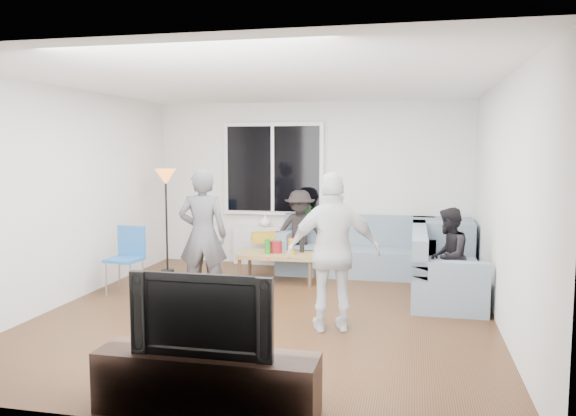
% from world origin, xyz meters
% --- Properties ---
extents(floor, '(5.00, 5.50, 0.04)m').
position_xyz_m(floor, '(0.00, 0.00, -0.02)').
color(floor, '#56351C').
rests_on(floor, ground).
extents(ceiling, '(5.00, 5.50, 0.04)m').
position_xyz_m(ceiling, '(0.00, 0.00, 2.62)').
color(ceiling, white).
rests_on(ceiling, ground).
extents(wall_back, '(5.00, 0.04, 2.60)m').
position_xyz_m(wall_back, '(0.00, 2.77, 1.30)').
color(wall_back, silver).
rests_on(wall_back, ground).
extents(wall_front, '(5.00, 0.04, 2.60)m').
position_xyz_m(wall_front, '(0.00, -2.77, 1.30)').
color(wall_front, silver).
rests_on(wall_front, ground).
extents(wall_left, '(0.04, 5.50, 2.60)m').
position_xyz_m(wall_left, '(-2.52, 0.00, 1.30)').
color(wall_left, silver).
rests_on(wall_left, ground).
extents(wall_right, '(0.04, 5.50, 2.60)m').
position_xyz_m(wall_right, '(2.52, 0.00, 1.30)').
color(wall_right, silver).
rests_on(wall_right, ground).
extents(window_frame, '(1.62, 0.06, 1.47)m').
position_xyz_m(window_frame, '(-0.60, 2.69, 1.55)').
color(window_frame, white).
rests_on(window_frame, wall_back).
extents(window_glass, '(1.50, 0.02, 1.35)m').
position_xyz_m(window_glass, '(-0.60, 2.65, 1.55)').
color(window_glass, black).
rests_on(window_glass, window_frame).
extents(window_mullion, '(0.05, 0.03, 1.35)m').
position_xyz_m(window_mullion, '(-0.60, 2.64, 1.55)').
color(window_mullion, white).
rests_on(window_mullion, window_frame).
extents(radiator, '(1.30, 0.12, 0.62)m').
position_xyz_m(radiator, '(-0.60, 2.65, 0.31)').
color(radiator, silver).
rests_on(radiator, floor).
extents(potted_plant, '(0.26, 0.23, 0.40)m').
position_xyz_m(potted_plant, '(-0.07, 2.62, 0.82)').
color(potted_plant, '#2E6327').
rests_on(potted_plant, radiator).
extents(vase, '(0.22, 0.22, 0.19)m').
position_xyz_m(vase, '(-0.72, 2.62, 0.72)').
color(vase, white).
rests_on(vase, radiator).
extents(sofa_back_section, '(2.30, 0.85, 0.85)m').
position_xyz_m(sofa_back_section, '(0.77, 2.27, 0.42)').
color(sofa_back_section, slate).
rests_on(sofa_back_section, floor).
extents(sofa_right_section, '(2.00, 0.85, 0.85)m').
position_xyz_m(sofa_right_section, '(2.02, 1.23, 0.42)').
color(sofa_right_section, slate).
rests_on(sofa_right_section, floor).
extents(sofa_corner, '(0.85, 0.85, 0.85)m').
position_xyz_m(sofa_corner, '(2.02, 2.27, 0.42)').
color(sofa_corner, slate).
rests_on(sofa_corner, floor).
extents(cushion_yellow, '(0.46, 0.42, 0.14)m').
position_xyz_m(cushion_yellow, '(-0.64, 2.25, 0.51)').
color(cushion_yellow, gold).
rests_on(cushion_yellow, sofa_back_section).
extents(cushion_red, '(0.43, 0.39, 0.13)m').
position_xyz_m(cushion_red, '(-0.36, 2.33, 0.51)').
color(cushion_red, maroon).
rests_on(cushion_red, sofa_back_section).
extents(coffee_table, '(1.12, 0.63, 0.40)m').
position_xyz_m(coffee_table, '(-0.26, 1.59, 0.20)').
color(coffee_table, '#9C794B').
rests_on(coffee_table, floor).
extents(pitcher, '(0.17, 0.17, 0.17)m').
position_xyz_m(pitcher, '(-0.29, 1.59, 0.49)').
color(pitcher, maroon).
rests_on(pitcher, coffee_table).
extents(side_chair, '(0.44, 0.44, 0.86)m').
position_xyz_m(side_chair, '(-2.05, 0.48, 0.43)').
color(side_chair, '#2864AE').
rests_on(side_chair, floor).
extents(floor_lamp, '(0.32, 0.32, 1.56)m').
position_xyz_m(floor_lamp, '(-2.05, 1.80, 0.78)').
color(floor_lamp, orange).
rests_on(floor_lamp, floor).
extents(player_left, '(0.66, 0.49, 1.63)m').
position_xyz_m(player_left, '(-0.92, 0.37, 0.82)').
color(player_left, '#47484C').
rests_on(player_left, floor).
extents(player_right, '(1.03, 0.65, 1.64)m').
position_xyz_m(player_right, '(0.81, -0.46, 0.82)').
color(player_right, silver).
rests_on(player_right, floor).
extents(spectator_right, '(0.57, 0.67, 1.18)m').
position_xyz_m(spectator_right, '(2.02, 0.78, 0.59)').
color(spectator_right, black).
rests_on(spectator_right, floor).
extents(spectator_back, '(0.91, 0.69, 1.24)m').
position_xyz_m(spectator_back, '(-0.09, 2.30, 0.62)').
color(spectator_back, black).
rests_on(spectator_back, floor).
extents(tv_console, '(1.60, 0.40, 0.44)m').
position_xyz_m(tv_console, '(0.19, -2.50, 0.22)').
color(tv_console, '#301F18').
rests_on(tv_console, floor).
extents(television, '(1.02, 0.13, 0.59)m').
position_xyz_m(television, '(0.19, -2.50, 0.73)').
color(television, black).
rests_on(television, tv_console).
extents(bottle_b, '(0.08, 0.08, 0.21)m').
position_xyz_m(bottle_b, '(-0.39, 1.49, 0.50)').
color(bottle_b, '#167E1B').
rests_on(bottle_b, coffee_table).
extents(bottle_d, '(0.07, 0.07, 0.23)m').
position_xyz_m(bottle_d, '(-0.05, 1.50, 0.51)').
color(bottle_d, orange).
rests_on(bottle_d, coffee_table).
extents(bottle_e, '(0.07, 0.07, 0.24)m').
position_xyz_m(bottle_e, '(0.06, 1.70, 0.52)').
color(bottle_e, black).
rests_on(bottle_e, coffee_table).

